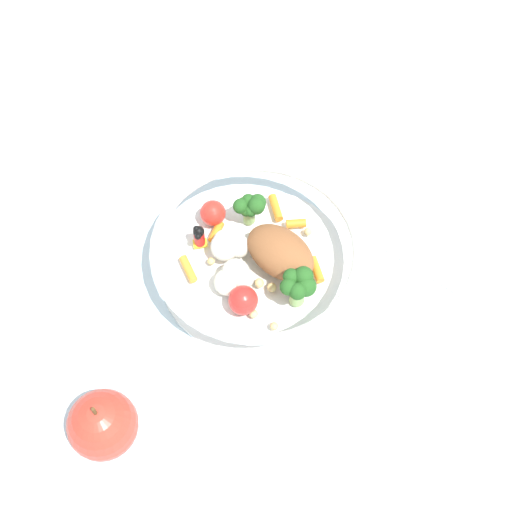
% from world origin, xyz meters
% --- Properties ---
extents(ground_plane, '(2.40, 2.40, 0.00)m').
position_xyz_m(ground_plane, '(0.00, 0.00, 0.00)').
color(ground_plane, silver).
extents(food_container, '(0.24, 0.24, 0.06)m').
position_xyz_m(food_container, '(0.02, -0.01, 0.03)').
color(food_container, white).
rests_on(food_container, ground_plane).
extents(loose_apple, '(0.07, 0.07, 0.08)m').
position_xyz_m(loose_apple, '(-0.08, -0.24, 0.04)').
color(loose_apple, '#BC3828').
rests_on(loose_apple, ground_plane).
extents(folded_napkin, '(0.18, 0.16, 0.01)m').
position_xyz_m(folded_napkin, '(0.20, 0.10, 0.00)').
color(folded_napkin, white).
rests_on(folded_napkin, ground_plane).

